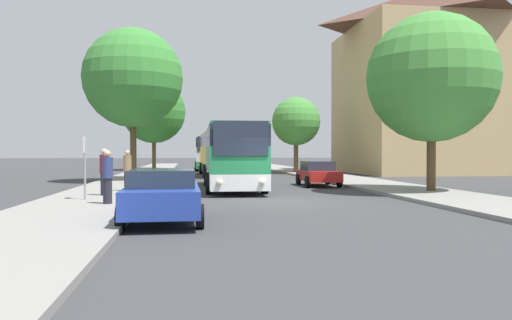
% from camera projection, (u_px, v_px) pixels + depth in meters
% --- Properties ---
extents(ground_plane, '(300.00, 300.00, 0.00)m').
position_uv_depth(ground_plane, '(279.00, 202.00, 19.03)').
color(ground_plane, '#38383A').
rests_on(ground_plane, ground).
extents(sidewalk_left, '(4.00, 120.00, 0.15)m').
position_uv_depth(sidewalk_left, '(89.00, 202.00, 18.08)').
color(sidewalk_left, gray).
rests_on(sidewalk_left, ground_plane).
extents(sidewalk_right, '(4.00, 120.00, 0.15)m').
position_uv_depth(sidewalk_right, '(451.00, 198.00, 19.97)').
color(sidewalk_right, gray).
rests_on(sidewalk_right, ground_plane).
extents(building_right_background, '(16.01, 13.65, 17.31)m').
position_uv_depth(building_right_background, '(437.00, 79.00, 45.94)').
color(building_right_background, tan).
rests_on(building_right_background, ground_plane).
extents(bus_front, '(2.96, 10.39, 3.22)m').
position_uv_depth(bus_front, '(232.00, 156.00, 25.64)').
color(bus_front, silver).
rests_on(bus_front, ground_plane).
extents(bus_middle, '(3.00, 10.91, 3.46)m').
position_uv_depth(bus_middle, '(219.00, 153.00, 40.64)').
color(bus_middle, '#2D2D2D').
rests_on(bus_middle, ground_plane).
extents(bus_rear, '(3.04, 12.19, 3.46)m').
position_uv_depth(bus_rear, '(209.00, 153.00, 53.82)').
color(bus_rear, '#238942').
rests_on(bus_rear, ground_plane).
extents(parked_car_left_curb, '(2.15, 4.43, 1.44)m').
position_uv_depth(parked_car_left_curb, '(163.00, 194.00, 13.49)').
color(parked_car_left_curb, '#233D9E').
rests_on(parked_car_left_curb, ground_plane).
extents(parked_car_right_near, '(2.01, 3.98, 1.40)m').
position_uv_depth(parked_car_right_near, '(318.00, 173.00, 28.04)').
color(parked_car_right_near, red).
rests_on(parked_car_right_near, ground_plane).
extents(bus_stop_sign, '(0.08, 0.45, 2.38)m').
position_uv_depth(bus_stop_sign, '(85.00, 159.00, 18.42)').
color(bus_stop_sign, gray).
rests_on(bus_stop_sign, sidewalk_left).
extents(pedestrian_waiting_near, '(0.36, 0.36, 1.90)m').
position_uv_depth(pedestrian_waiting_near, '(104.00, 171.00, 20.22)').
color(pedestrian_waiting_near, '#23232D').
rests_on(pedestrian_waiting_near, sidewalk_left).
extents(pedestrian_waiting_far, '(0.36, 0.36, 1.85)m').
position_uv_depth(pedestrian_waiting_far, '(127.00, 170.00, 22.58)').
color(pedestrian_waiting_far, '#23232D').
rests_on(pedestrian_waiting_far, sidewalk_left).
extents(pedestrian_walking_back, '(0.36, 0.36, 1.82)m').
position_uv_depth(pedestrian_walking_back, '(108.00, 177.00, 16.91)').
color(pedestrian_walking_back, '#23232D').
rests_on(pedestrian_walking_back, sidewalk_left).
extents(tree_left_near, '(6.61, 6.61, 9.30)m').
position_uv_depth(tree_left_near, '(154.00, 112.00, 52.22)').
color(tree_left_near, '#513D23').
rests_on(tree_left_near, sidewalk_left).
extents(tree_left_far, '(6.28, 6.28, 9.59)m').
position_uv_depth(tree_left_far, '(133.00, 78.00, 31.53)').
color(tree_left_far, '#513D23').
rests_on(tree_left_far, sidewalk_left).
extents(tree_right_near, '(4.28, 4.28, 6.63)m').
position_uv_depth(tree_right_near, '(296.00, 121.00, 44.06)').
color(tree_right_near, brown).
rests_on(tree_right_near, sidewalk_right).
extents(tree_right_mid, '(5.87, 5.87, 8.07)m').
position_uv_depth(tree_right_mid, '(432.00, 78.00, 22.67)').
color(tree_right_mid, '#513D23').
rests_on(tree_right_mid, sidewalk_right).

